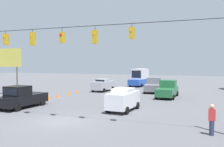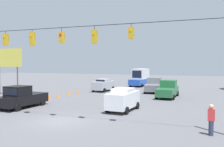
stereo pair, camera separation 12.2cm
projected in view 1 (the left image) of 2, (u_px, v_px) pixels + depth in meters
name	position (u px, v px, depth m)	size (l,w,h in m)	color
ground_plane	(61.00, 121.00, 18.31)	(140.00, 140.00, 0.00)	#56565B
overhead_signal_span	(61.00, 54.00, 18.39)	(23.37, 0.38, 7.50)	#4C473D
pickup_truck_black_parked_shoulder	(21.00, 98.00, 23.72)	(2.38, 5.25, 2.12)	black
box_truck_blue_withflow_deep	(140.00, 78.00, 46.09)	(2.82, 6.42, 3.18)	#234CB2
pickup_truck_grey_oncoming_deep	(154.00, 85.00, 36.45)	(2.64, 5.70, 2.12)	slate
sedan_silver_withflow_far	(103.00, 85.00, 37.49)	(2.35, 4.37, 1.85)	#A8AAB2
pickup_truck_green_oncoming_far	(167.00, 89.00, 30.94)	(2.26, 5.55, 2.12)	#236038
sedan_white_crossing_near	(123.00, 99.00, 22.26)	(2.14, 4.33, 2.03)	silver
traffic_cone_nearest	(20.00, 104.00, 24.23)	(0.38, 0.38, 0.60)	orange
traffic_cone_second	(34.00, 101.00, 26.24)	(0.38, 0.38, 0.60)	orange
traffic_cone_third	(49.00, 97.00, 28.67)	(0.38, 0.38, 0.60)	orange
traffic_cone_fourth	(58.00, 95.00, 30.65)	(0.38, 0.38, 0.60)	orange
traffic_cone_fifth	(69.00, 93.00, 32.88)	(0.38, 0.38, 0.60)	orange
traffic_cone_farthest	(77.00, 91.00, 35.22)	(0.38, 0.38, 0.60)	orange
roadside_billboard	(8.00, 61.00, 32.67)	(4.37, 0.16, 6.15)	#4C473D
pedestrian	(212.00, 119.00, 14.68)	(0.40, 0.28, 1.86)	#2D334C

